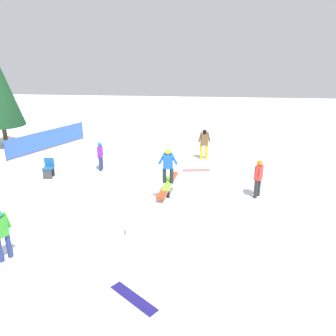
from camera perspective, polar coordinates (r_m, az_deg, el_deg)
name	(u,v)px	position (r m, az deg, el deg)	size (l,w,h in m)	color
ground_plane	(168,203)	(12.36, 0.00, -6.20)	(60.00, 60.00, 0.00)	white
rail_feature	(168,186)	(12.07, 0.00, -3.24)	(2.50, 0.58, 0.82)	black
snow_kicker_ramp	(157,217)	(10.81, -1.94, -8.54)	(1.80, 1.50, 0.58)	white
main_rider_on_rail	(168,167)	(11.79, 0.00, 0.23)	(1.44, 0.72, 1.33)	#88D339
bystander_brown	(204,143)	(17.17, 6.33, 4.41)	(0.29, 0.67, 1.59)	gold
bystander_red	(258,177)	(13.05, 15.46, -1.45)	(0.58, 0.41, 1.51)	#292A2B
bystander_green	(1,232)	(9.97, -27.04, -9.97)	(0.56, 0.37, 1.48)	navy
bystander_purple	(100,155)	(15.79, -11.71, 2.29)	(0.56, 0.20, 1.38)	navy
loose_snowboard_navy	(134,298)	(8.20, -6.02, -21.62)	(1.38, 0.28, 0.02)	navy
loose_snowboard_white	(249,179)	(14.99, 13.98, -1.94)	(1.37, 0.28, 0.02)	white
loose_snowboard_coral	(196,170)	(15.71, 4.91, -0.40)	(1.31, 0.28, 0.02)	#EE6763
folding_chair	(49,169)	(15.63, -20.06, -0.11)	(0.47, 0.47, 0.88)	#3F3F44
safety_fence	(48,139)	(20.18, -20.17, 4.78)	(4.92, 2.39, 1.10)	blue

